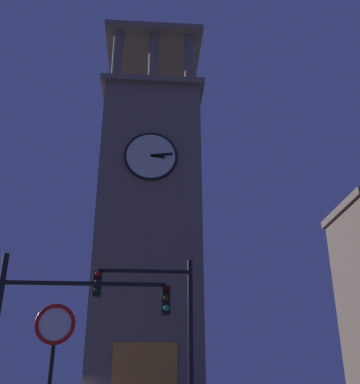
# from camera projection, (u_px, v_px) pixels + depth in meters

# --- Properties ---
(clocktower) EXTENTS (6.61, 7.92, 27.99)m
(clocktower) POSITION_uv_depth(u_px,v_px,m) (149.00, 239.00, 29.26)
(clocktower) COLOR #75665B
(clocktower) RESTS_ON ground_plane
(traffic_signal_near) EXTENTS (4.55, 0.41, 5.09)m
(traffic_signal_near) POSITION_uv_depth(u_px,v_px,m) (59.00, 321.00, 12.06)
(traffic_signal_near) COLOR black
(traffic_signal_near) RESTS_ON ground_plane
(traffic_signal_far) EXTENTS (3.01, 0.41, 5.44)m
(traffic_signal_far) POSITION_uv_depth(u_px,v_px,m) (158.00, 320.00, 13.82)
(traffic_signal_far) COLOR black
(traffic_signal_far) RESTS_ON ground_plane
(no_horn_sign) EXTENTS (0.78, 0.14, 3.19)m
(no_horn_sign) POSITION_uv_depth(u_px,v_px,m) (54.00, 340.00, 8.85)
(no_horn_sign) COLOR black
(no_horn_sign) RESTS_ON ground_plane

